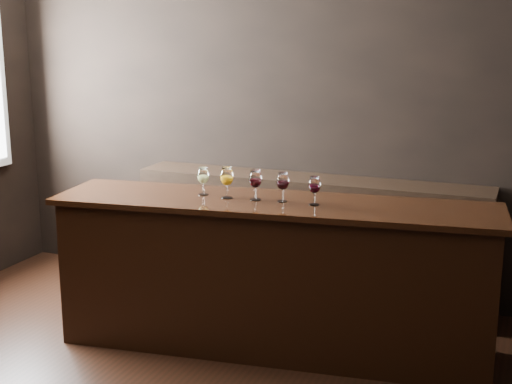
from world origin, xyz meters
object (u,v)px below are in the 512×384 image
at_px(glass_red_a, 255,180).
at_px(bar_counter, 273,278).
at_px(glass_amber, 227,177).
at_px(back_bar_shelf, 308,240).
at_px(glass_red_c, 314,186).
at_px(glass_white, 203,176).
at_px(glass_red_b, 283,182).

bearing_deg(glass_red_a, bar_counter, 6.12).
distance_m(bar_counter, glass_amber, 0.75).
bearing_deg(glass_amber, back_bar_shelf, 74.30).
relative_size(bar_counter, back_bar_shelf, 1.02).
height_order(bar_counter, glass_red_a, glass_red_a).
bearing_deg(glass_red_c, glass_white, -179.48).
relative_size(bar_counter, glass_red_b, 14.54).
distance_m(glass_red_a, glass_red_c, 0.40).
xyz_separation_m(bar_counter, glass_red_a, (-0.12, -0.01, 0.67)).
relative_size(glass_amber, glass_red_b, 1.09).
bearing_deg(glass_red_a, glass_red_b, 6.36).
height_order(bar_counter, glass_amber, glass_amber).
relative_size(glass_red_b, glass_red_c, 1.05).
distance_m(glass_red_a, glass_red_b, 0.18).
distance_m(bar_counter, glass_red_c, 0.71).
xyz_separation_m(glass_white, glass_red_b, (0.56, 0.01, 0.00)).
bearing_deg(glass_white, glass_red_c, 0.52).
bearing_deg(glass_amber, glass_white, 171.28).
xyz_separation_m(back_bar_shelf, glass_red_b, (0.11, -0.92, 0.66)).
bearing_deg(glass_red_c, glass_red_b, 178.49).
xyz_separation_m(glass_white, glass_amber, (0.19, -0.03, 0.02)).
height_order(bar_counter, glass_red_c, glass_red_c).
relative_size(back_bar_shelf, glass_red_b, 14.26).
bearing_deg(bar_counter, glass_red_c, -6.79).
xyz_separation_m(glass_amber, glass_red_a, (0.19, 0.02, -0.01)).
height_order(back_bar_shelf, glass_white, glass_white).
bearing_deg(glass_white, glass_amber, -8.72).
bearing_deg(bar_counter, glass_red_b, -0.29).
bearing_deg(bar_counter, glass_amber, 179.07).
bearing_deg(glass_white, back_bar_shelf, 63.82).
height_order(glass_red_a, glass_red_c, glass_red_a).
height_order(glass_white, glass_red_a, glass_red_a).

